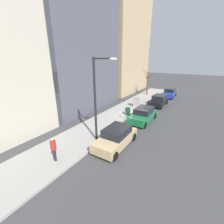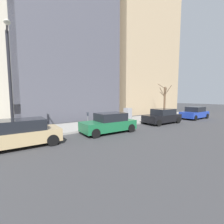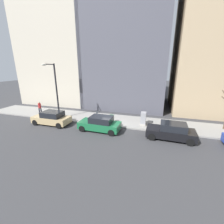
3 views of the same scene
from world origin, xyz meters
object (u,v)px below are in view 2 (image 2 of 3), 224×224
object	(u,v)px
utility_box	(128,115)
parking_meter	(88,119)
parked_car_blue	(195,113)
office_block_center	(59,33)
streetlamp	(10,75)
parked_car_black	(162,116)
bare_tree	(165,100)
trash_bin	(101,121)
parked_car_tan	(20,134)
office_tower_left	(130,57)
parked_car_green	(109,123)

from	to	relation	value
utility_box	parking_meter	bearing A→B (deg)	99.48
parked_car_blue	utility_box	world-z (taller)	utility_box
office_block_center	streetlamp	bearing A→B (deg)	150.71
parked_car_black	bare_tree	size ratio (longest dim) A/B	0.93
utility_box	office_block_center	size ratio (longest dim) A/B	0.06
trash_bin	office_block_center	bearing A→B (deg)	1.88
parking_meter	office_block_center	xyz separation A→B (m)	(11.12, -1.20, 10.71)
parked_car_tan	office_tower_left	world-z (taller)	office_tower_left
parked_car_black	parked_car_green	world-z (taller)	same
office_tower_left	parking_meter	bearing A→B (deg)	127.69
streetlamp	office_tower_left	size ratio (longest dim) A/B	0.31
streetlamp	parking_meter	bearing A→B (deg)	-88.13
utility_box	office_block_center	xyz separation A→B (m)	(10.27, 3.89, 10.84)
parking_meter	utility_box	bearing A→B (deg)	-80.52
parked_car_tan	parked_car_black	bearing A→B (deg)	-89.24
streetlamp	office_block_center	distance (m)	15.05
parked_car_black	streetlamp	world-z (taller)	streetlamp
parked_car_tan	trash_bin	size ratio (longest dim) A/B	4.68
parked_car_blue	office_block_center	distance (m)	21.24
parked_car_blue	parked_car_green	size ratio (longest dim) A/B	0.99
parked_car_green	streetlamp	size ratio (longest dim) A/B	0.65
streetlamp	office_tower_left	xyz separation A→B (m)	(11.65, -19.99, 6.63)
parked_car_blue	trash_bin	world-z (taller)	parked_car_blue
parked_car_tan	utility_box	bearing A→B (deg)	-75.83
parked_car_green	streetlamp	distance (m)	7.10
parked_car_green	office_block_center	bearing A→B (deg)	0.62
streetlamp	parked_car_blue	bearing A→B (deg)	-94.65
parked_car_black	parked_car_green	bearing A→B (deg)	92.85
trash_bin	office_block_center	size ratio (longest dim) A/B	0.04
parked_car_blue	trash_bin	distance (m)	12.72
bare_tree	office_tower_left	bearing A→B (deg)	-9.90
parked_car_black	office_tower_left	world-z (taller)	office_tower_left
utility_box	trash_bin	size ratio (longest dim) A/B	1.59
parked_car_green	parked_car_blue	bearing A→B (deg)	-88.72
office_tower_left	bare_tree	bearing A→B (deg)	170.10
office_tower_left	office_block_center	xyz separation A→B (m)	(-0.36, 13.66, 1.04)
parked_car_tan	office_tower_left	xyz separation A→B (m)	(13.10, -19.73, 9.91)
parked_car_green	parked_car_tan	bearing A→B (deg)	91.20
parked_car_green	parking_meter	size ratio (longest dim) A/B	3.15
parking_meter	streetlamp	distance (m)	5.96
parked_car_green	parked_car_black	bearing A→B (deg)	-87.14
streetlamp	office_tower_left	bearing A→B (deg)	-59.77
parked_car_blue	parking_meter	xyz separation A→B (m)	(1.73, 14.08, 0.24)
parked_car_tan	parked_car_blue	bearing A→B (deg)	-90.08
parked_car_tan	streetlamp	bearing A→B (deg)	10.37
bare_tree	parked_car_blue	bearing A→B (deg)	-167.62
trash_bin	utility_box	bearing A→B (deg)	-83.55
parking_meter	parked_car_green	bearing A→B (deg)	-149.28
parked_car_black	office_tower_left	bearing A→B (deg)	-26.98
parked_car_green	trash_bin	bearing A→B (deg)	-13.45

